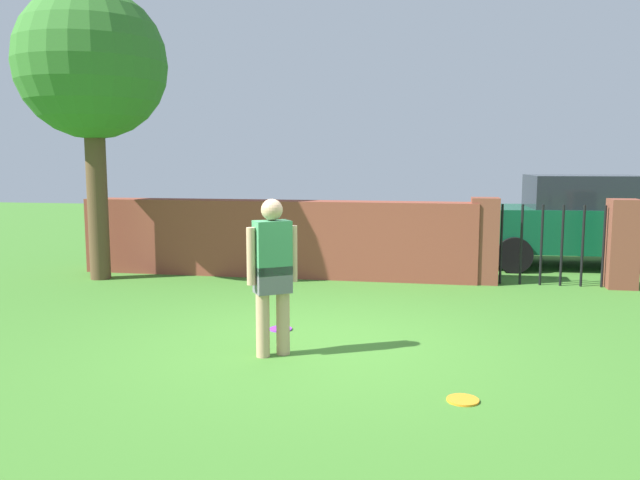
# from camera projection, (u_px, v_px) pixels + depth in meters

# --- Properties ---
(ground_plane) EXTENTS (40.00, 40.00, 0.00)m
(ground_plane) POSITION_uv_depth(u_px,v_px,m) (315.00, 346.00, 6.89)
(ground_plane) COLOR #3D7528
(brick_wall) EXTENTS (6.85, 0.50, 1.31)m
(brick_wall) POSITION_uv_depth(u_px,v_px,m) (274.00, 238.00, 10.95)
(brick_wall) COLOR brown
(brick_wall) RESTS_ON ground
(tree) EXTENTS (2.45, 2.45, 4.79)m
(tree) POSITION_uv_depth(u_px,v_px,m) (92.00, 66.00, 10.33)
(tree) COLOR brown
(tree) RESTS_ON ground
(person) EXTENTS (0.46, 0.38, 1.62)m
(person) POSITION_uv_depth(u_px,v_px,m) (272.00, 270.00, 6.45)
(person) COLOR tan
(person) RESTS_ON ground
(fence_gate) EXTENTS (2.54, 0.44, 1.40)m
(fence_gate) POSITION_uv_depth(u_px,v_px,m) (552.00, 242.00, 10.11)
(fence_gate) COLOR brown
(fence_gate) RESTS_ON ground
(car) EXTENTS (4.27, 2.07, 1.72)m
(car) POSITION_uv_depth(u_px,v_px,m) (583.00, 221.00, 11.89)
(car) COLOR #0C4C2D
(car) RESTS_ON ground
(frisbee_orange) EXTENTS (0.27, 0.27, 0.02)m
(frisbee_orange) POSITION_uv_depth(u_px,v_px,m) (463.00, 400.00, 5.31)
(frisbee_orange) COLOR orange
(frisbee_orange) RESTS_ON ground
(frisbee_purple) EXTENTS (0.27, 0.27, 0.02)m
(frisbee_purple) POSITION_uv_depth(u_px,v_px,m) (281.00, 329.00, 7.54)
(frisbee_purple) COLOR purple
(frisbee_purple) RESTS_ON ground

